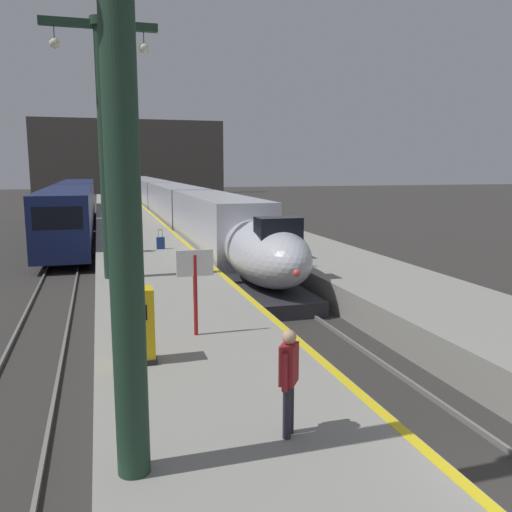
{
  "coord_description": "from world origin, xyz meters",
  "views": [
    {
      "loc": [
        -6.2,
        -5.45,
        5.15
      ],
      "look_at": [
        -0.55,
        13.99,
        1.8
      ],
      "focal_mm": 37.96,
      "sensor_mm": 36.0,
      "label": 1
    }
  ],
  "objects_px": {
    "station_column_near": "(119,74)",
    "passenger_mid_platform": "(289,375)",
    "rolling_suitcase": "(161,243)",
    "departure_info_board": "(195,275)",
    "passenger_near_edge": "(130,232)",
    "highspeed_train_main": "(164,200)",
    "ticket_machine_yellow": "(137,328)",
    "station_column_mid": "(104,126)",
    "regional_train_adjacent": "(74,205)"
  },
  "relations": [
    {
      "from": "departure_info_board",
      "to": "passenger_near_edge",
      "type": "bearing_deg",
      "value": 93.2
    },
    {
      "from": "highspeed_train_main",
      "to": "regional_train_adjacent",
      "type": "xyz_separation_m",
      "value": [
        -8.1,
        -8.41,
        0.16
      ]
    },
    {
      "from": "station_column_near",
      "to": "passenger_near_edge",
      "type": "bearing_deg",
      "value": 86.86
    },
    {
      "from": "ticket_machine_yellow",
      "to": "departure_info_board",
      "type": "bearing_deg",
      "value": 45.36
    },
    {
      "from": "station_column_near",
      "to": "ticket_machine_yellow",
      "type": "distance_m",
      "value": 6.18
    },
    {
      "from": "regional_train_adjacent",
      "to": "passenger_mid_platform",
      "type": "relative_size",
      "value": 21.66
    },
    {
      "from": "ticket_machine_yellow",
      "to": "passenger_mid_platform",
      "type": "bearing_deg",
      "value": -62.8
    },
    {
      "from": "station_column_near",
      "to": "departure_info_board",
      "type": "height_order",
      "value": "station_column_near"
    },
    {
      "from": "station_column_mid",
      "to": "departure_info_board",
      "type": "relative_size",
      "value": 4.35
    },
    {
      "from": "highspeed_train_main",
      "to": "station_column_mid",
      "type": "height_order",
      "value": "station_column_mid"
    },
    {
      "from": "passenger_mid_platform",
      "to": "highspeed_train_main",
      "type": "bearing_deg",
      "value": 85.6
    },
    {
      "from": "highspeed_train_main",
      "to": "station_column_near",
      "type": "distance_m",
      "value": 47.11
    },
    {
      "from": "station_column_near",
      "to": "rolling_suitcase",
      "type": "height_order",
      "value": "station_column_near"
    },
    {
      "from": "passenger_near_edge",
      "to": "ticket_machine_yellow",
      "type": "bearing_deg",
      "value": -92.71
    },
    {
      "from": "departure_info_board",
      "to": "station_column_near",
      "type": "bearing_deg",
      "value": -107.85
    },
    {
      "from": "highspeed_train_main",
      "to": "station_column_mid",
      "type": "bearing_deg",
      "value": -100.13
    },
    {
      "from": "passenger_near_edge",
      "to": "ticket_machine_yellow",
      "type": "relative_size",
      "value": 1.06
    },
    {
      "from": "station_column_mid",
      "to": "passenger_near_edge",
      "type": "height_order",
      "value": "station_column_mid"
    },
    {
      "from": "station_column_near",
      "to": "passenger_near_edge",
      "type": "xyz_separation_m",
      "value": [
        1.08,
        19.73,
        -4.22
      ]
    },
    {
      "from": "departure_info_board",
      "to": "ticket_machine_yellow",
      "type": "bearing_deg",
      "value": -134.64
    },
    {
      "from": "rolling_suitcase",
      "to": "passenger_mid_platform",
      "type": "bearing_deg",
      "value": -90.74
    },
    {
      "from": "regional_train_adjacent",
      "to": "departure_info_board",
      "type": "bearing_deg",
      "value": -82.84
    },
    {
      "from": "station_column_near",
      "to": "rolling_suitcase",
      "type": "distance_m",
      "value": 21.01
    },
    {
      "from": "station_column_near",
      "to": "station_column_mid",
      "type": "relative_size",
      "value": 0.93
    },
    {
      "from": "station_column_near",
      "to": "ticket_machine_yellow",
      "type": "relative_size",
      "value": 5.37
    },
    {
      "from": "departure_info_board",
      "to": "regional_train_adjacent",
      "type": "bearing_deg",
      "value": 97.16
    },
    {
      "from": "passenger_mid_platform",
      "to": "ticket_machine_yellow",
      "type": "height_order",
      "value": "passenger_mid_platform"
    },
    {
      "from": "highspeed_train_main",
      "to": "station_column_mid",
      "type": "distance_m",
      "value": 33.86
    },
    {
      "from": "station_column_near",
      "to": "passenger_mid_platform",
      "type": "relative_size",
      "value": 5.08
    },
    {
      "from": "regional_train_adjacent",
      "to": "departure_info_board",
      "type": "relative_size",
      "value": 17.26
    },
    {
      "from": "station_column_near",
      "to": "departure_info_board",
      "type": "bearing_deg",
      "value": 72.15
    },
    {
      "from": "highspeed_train_main",
      "to": "ticket_machine_yellow",
      "type": "bearing_deg",
      "value": -97.48
    },
    {
      "from": "highspeed_train_main",
      "to": "ticket_machine_yellow",
      "type": "distance_m",
      "value": 42.66
    },
    {
      "from": "passenger_mid_platform",
      "to": "ticket_machine_yellow",
      "type": "distance_m",
      "value": 4.38
    },
    {
      "from": "passenger_mid_platform",
      "to": "rolling_suitcase",
      "type": "xyz_separation_m",
      "value": [
        0.26,
        19.89,
        -0.69
      ]
    },
    {
      "from": "ticket_machine_yellow",
      "to": "station_column_mid",
      "type": "bearing_deg",
      "value": 92.16
    },
    {
      "from": "station_column_near",
      "to": "rolling_suitcase",
      "type": "bearing_deg",
      "value": 82.68
    },
    {
      "from": "ticket_machine_yellow",
      "to": "rolling_suitcase",
      "type": "bearing_deg",
      "value": 81.99
    },
    {
      "from": "highspeed_train_main",
      "to": "departure_info_board",
      "type": "height_order",
      "value": "highspeed_train_main"
    },
    {
      "from": "rolling_suitcase",
      "to": "departure_info_board",
      "type": "height_order",
      "value": "departure_info_board"
    },
    {
      "from": "station_column_near",
      "to": "departure_info_board",
      "type": "xyz_separation_m",
      "value": [
        1.86,
        5.79,
        -3.7
      ]
    },
    {
      "from": "station_column_mid",
      "to": "ticket_machine_yellow",
      "type": "height_order",
      "value": "station_column_mid"
    },
    {
      "from": "station_column_mid",
      "to": "ticket_machine_yellow",
      "type": "distance_m",
      "value": 10.45
    },
    {
      "from": "station_column_mid",
      "to": "passenger_mid_platform",
      "type": "distance_m",
      "value": 14.12
    },
    {
      "from": "station_column_near",
      "to": "passenger_mid_platform",
      "type": "xyz_separation_m",
      "value": [
        2.35,
        0.37,
        -4.22
      ]
    },
    {
      "from": "passenger_near_edge",
      "to": "ticket_machine_yellow",
      "type": "xyz_separation_m",
      "value": [
        -0.73,
        -15.48,
        -0.25
      ]
    },
    {
      "from": "regional_train_adjacent",
      "to": "station_column_near",
      "type": "xyz_separation_m",
      "value": [
        2.2,
        -38.13,
        4.13
      ]
    },
    {
      "from": "rolling_suitcase",
      "to": "station_column_near",
      "type": "bearing_deg",
      "value": -97.32
    },
    {
      "from": "station_column_mid",
      "to": "ticket_machine_yellow",
      "type": "bearing_deg",
      "value": -87.84
    },
    {
      "from": "regional_train_adjacent",
      "to": "ticket_machine_yellow",
      "type": "relative_size",
      "value": 22.87
    }
  ]
}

